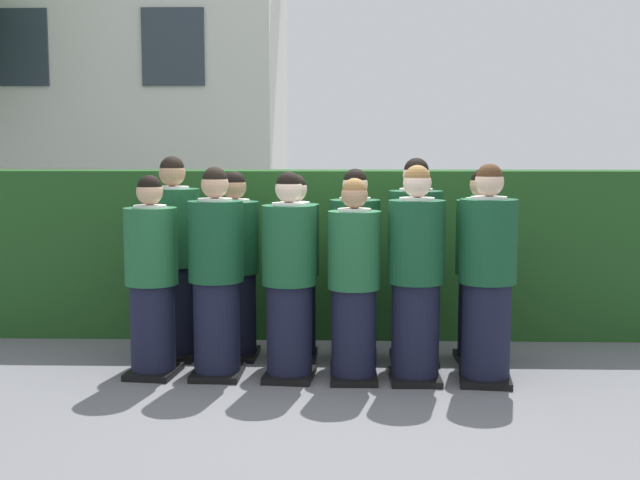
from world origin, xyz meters
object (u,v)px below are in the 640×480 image
object	(u,v)px
student_front_row_1	(216,278)
student_rear_row_5	(481,271)
student_front_row_5	(487,279)
student_rear_row_1	(235,270)
student_front_row_0	(152,281)
student_rear_row_4	(415,265)
student_front_row_2	(289,281)
student_rear_row_2	(295,272)
student_front_row_4	(416,279)
student_rear_row_0	(174,262)
student_rear_row_3	(355,270)
student_front_row_3	(354,285)

from	to	relation	value
student_front_row_1	student_rear_row_5	world-z (taller)	student_front_row_1
student_front_row_5	student_rear_row_1	xyz separation A→B (m)	(-2.00, 0.70, -0.04)
student_front_row_0	student_rear_row_5	world-z (taller)	student_rear_row_5
student_rear_row_1	student_rear_row_4	size ratio (longest dim) A/B	0.93
student_front_row_0	student_front_row_5	distance (m)	2.58
student_front_row_2	student_rear_row_2	world-z (taller)	student_front_row_2
student_front_row_1	student_front_row_5	world-z (taller)	student_front_row_5
student_rear_row_4	student_rear_row_5	distance (m)	0.54
student_front_row_4	student_rear_row_0	distance (m)	2.10
student_front_row_1	student_rear_row_0	bearing A→B (deg)	127.36
student_front_row_2	student_rear_row_2	xyz separation A→B (m)	(0.01, 0.59, -0.02)
student_front_row_4	student_rear_row_1	world-z (taller)	student_front_row_4
student_front_row_2	student_rear_row_5	distance (m)	1.65
student_rear_row_0	student_rear_row_4	bearing A→B (deg)	-2.35
student_rear_row_0	student_rear_row_3	distance (m)	1.53
student_front_row_4	student_front_row_2	bearing A→B (deg)	177.71
student_front_row_1	student_rear_row_3	xyz separation A→B (m)	(1.08, 0.53, -0.01)
student_front_row_4	student_rear_row_3	bearing A→B (deg)	127.09
student_front_row_2	student_rear_row_5	bearing A→B (deg)	19.42
student_front_row_5	student_rear_row_5	bearing A→B (deg)	85.04
student_rear_row_3	student_rear_row_1	bearing A→B (deg)	175.96
student_front_row_4	student_rear_row_1	distance (m)	1.62
student_rear_row_1	student_rear_row_3	distance (m)	1.01
student_front_row_1	student_rear_row_2	xyz separation A→B (m)	(0.58, 0.55, -0.04)
student_front_row_2	student_front_row_4	size ratio (longest dim) A/B	0.97
student_front_row_0	student_front_row_5	size ratio (longest dim) A/B	0.95
student_front_row_3	student_rear_row_2	distance (m)	0.80
student_rear_row_4	student_rear_row_5	size ratio (longest dim) A/B	1.06
student_rear_row_4	student_rear_row_3	bearing A→B (deg)	177.79
student_front_row_4	student_rear_row_2	distance (m)	1.15
student_front_row_0	student_rear_row_1	xyz separation A→B (m)	(0.58, 0.58, 0.01)
student_front_row_2	student_rear_row_1	xyz separation A→B (m)	(-0.50, 0.64, -0.01)
student_front_row_1	student_rear_row_4	xyz separation A→B (m)	(1.58, 0.51, 0.03)
student_rear_row_0	student_rear_row_5	bearing A→B (deg)	-1.81
student_front_row_4	student_rear_row_0	size ratio (longest dim) A/B	0.96
student_front_row_0	student_front_row_2	xyz separation A→B (m)	(1.08, -0.05, 0.01)
student_front_row_1	student_front_row_5	bearing A→B (deg)	-2.75
student_front_row_2	student_rear_row_0	xyz separation A→B (m)	(-1.02, 0.63, 0.05)
student_front_row_2	student_rear_row_3	xyz separation A→B (m)	(0.51, 0.57, 0.00)
student_front_row_0	student_rear_row_0	distance (m)	0.58
student_rear_row_3	student_front_row_0	bearing A→B (deg)	-162.16
student_front_row_1	student_front_row_2	size ratio (longest dim) A/B	1.02
student_front_row_3	student_rear_row_0	distance (m)	1.66
student_front_row_4	student_rear_row_0	bearing A→B (deg)	161.42
student_front_row_0	student_rear_row_5	bearing A→B (deg)	10.62
student_front_row_3	student_rear_row_2	world-z (taller)	student_rear_row_2
student_front_row_3	student_rear_row_4	world-z (taller)	student_rear_row_4
student_front_row_0	student_front_row_1	xyz separation A→B (m)	(0.51, -0.02, 0.03)
student_rear_row_0	student_rear_row_1	size ratio (longest dim) A/B	1.08
student_front_row_2	student_rear_row_0	bearing A→B (deg)	148.30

